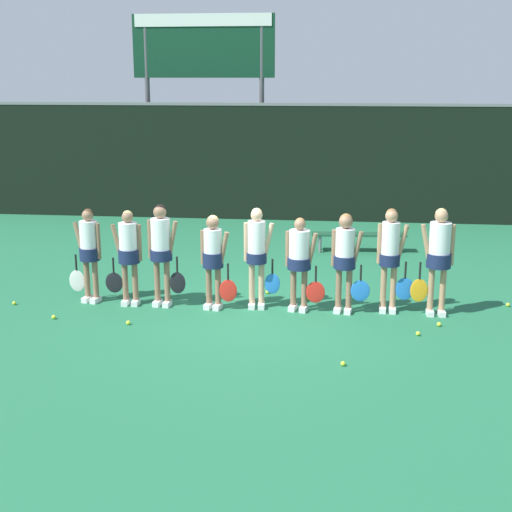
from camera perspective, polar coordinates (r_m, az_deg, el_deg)
name	(u,v)px	position (r m, az deg, el deg)	size (l,w,h in m)	color
ground_plane	(257,308)	(12.32, 0.09, -4.19)	(140.00, 140.00, 0.00)	#216642
fence_windscreen	(288,162)	(19.66, 2.61, 7.51)	(60.00, 0.08, 3.20)	black
scoreboard	(204,60)	(20.82, -4.22, 15.40)	(4.02, 0.15, 5.58)	#515156
bench_courtside	(359,236)	(16.35, 8.23, 1.61)	(2.16, 0.48, 0.42)	#19472D
player_0	(89,248)	(12.76, -13.22, 0.62)	(0.63, 0.36, 1.67)	#8C664C
player_1	(128,250)	(12.45, -10.18, 0.45)	(0.66, 0.37, 1.67)	#8C664C
player_2	(161,246)	(12.28, -7.58, 0.81)	(0.65, 0.38, 1.79)	#8C664C
player_3	(213,254)	(12.07, -3.43, 0.13)	(0.63, 0.35, 1.63)	#8C664C
player_4	(257,250)	(12.06, 0.08, 0.49)	(0.62, 0.35, 1.75)	tan
player_5	(300,257)	(11.97, 3.52, -0.06)	(0.68, 0.40, 1.61)	#8C664C
player_6	(345,254)	(11.92, 7.16, 0.14)	(0.66, 0.37, 1.70)	#8C664C
player_7	(390,252)	(12.06, 10.71, 0.31)	(0.64, 0.34, 1.78)	tan
player_8	(439,252)	(12.06, 14.41, 0.30)	(0.68, 0.40, 1.81)	tan
tennis_ball_0	(128,323)	(11.68, -10.19, -5.28)	(0.07, 0.07, 0.07)	#CCE033
tennis_ball_1	(268,292)	(13.11, 0.94, -2.89)	(0.07, 0.07, 0.07)	#CCE033
tennis_ball_2	(439,324)	(11.80, 14.43, -5.31)	(0.07, 0.07, 0.07)	#CCE033
tennis_ball_3	(251,287)	(13.41, -0.38, -2.52)	(0.07, 0.07, 0.07)	#CCE033
tennis_ball_4	(54,317)	(12.23, -15.88, -4.72)	(0.07, 0.07, 0.07)	#CCE033
tennis_ball_5	(418,334)	(11.32, 12.83, -6.07)	(0.07, 0.07, 0.07)	#CCE033
tennis_ball_6	(14,303)	(13.18, -18.78, -3.58)	(0.07, 0.07, 0.07)	#CCE033
tennis_ball_7	(308,298)	(12.77, 4.16, -3.40)	(0.07, 0.07, 0.07)	#CCE033
tennis_ball_8	(343,364)	(10.01, 6.97, -8.54)	(0.07, 0.07, 0.07)	#CCE033
tennis_ball_9	(508,305)	(13.14, 19.51, -3.70)	(0.07, 0.07, 0.07)	#CCE033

